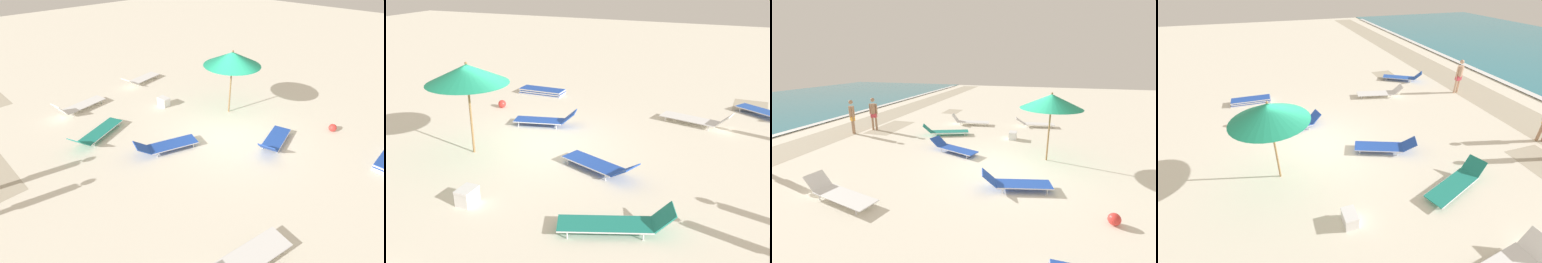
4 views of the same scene
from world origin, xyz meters
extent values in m
cube|color=silver|center=(0.00, 0.00, -0.08)|extent=(60.00, 60.00, 0.16)
cylinder|color=#9E7547|center=(1.00, -1.22, 1.13)|extent=(0.06, 0.06, 2.27)
cone|color=#1E936B|center=(1.00, -1.22, 2.27)|extent=(2.24, 2.24, 0.52)
cylinder|color=#166E50|center=(1.00, -1.22, 2.02)|extent=(2.17, 2.17, 0.01)
sphere|color=#9E7547|center=(1.00, -1.22, 2.56)|extent=(0.07, 0.07, 0.07)
cube|color=white|center=(5.61, 2.89, 0.17)|extent=(0.86, 1.94, 0.03)
cylinder|color=silver|center=(5.31, 2.85, 0.17)|extent=(0.29, 1.86, 0.03)
cylinder|color=silver|center=(5.91, 2.93, 0.17)|extent=(0.29, 1.86, 0.03)
cube|color=white|center=(5.46, 3.97, 0.40)|extent=(0.62, 0.42, 0.47)
cylinder|color=silver|center=(5.46, 2.13, 0.08)|extent=(0.03, 0.03, 0.16)
cylinder|color=silver|center=(5.96, 2.20, 0.08)|extent=(0.03, 0.03, 0.16)
cylinder|color=silver|center=(5.25, 3.58, 0.08)|extent=(0.03, 0.03, 0.16)
cylinder|color=silver|center=(5.76, 3.65, 0.08)|extent=(0.03, 0.03, 0.16)
cube|color=white|center=(-3.77, 3.96, 0.17)|extent=(0.99, 1.98, 0.03)
cylinder|color=silver|center=(-3.47, 3.90, 0.17)|extent=(0.43, 1.86, 0.03)
cylinder|color=silver|center=(-4.17, 3.29, 0.08)|extent=(0.03, 0.03, 0.16)
cylinder|color=silver|center=(-3.67, 3.19, 0.08)|extent=(0.03, 0.03, 0.16)
cube|color=blue|center=(-1.65, -0.56, 0.17)|extent=(0.97, 1.71, 0.03)
cylinder|color=silver|center=(-1.94, -0.63, 0.17)|extent=(0.42, 1.57, 0.03)
cylinder|color=silver|center=(-1.35, -0.49, 0.17)|extent=(0.42, 1.57, 0.03)
cube|color=blue|center=(-1.89, 0.43, 0.36)|extent=(0.66, 0.56, 0.38)
cylinder|color=silver|center=(-1.74, -1.23, 0.08)|extent=(0.03, 0.03, 0.16)
cylinder|color=silver|center=(-1.25, -1.11, 0.08)|extent=(0.03, 0.03, 0.16)
cylinder|color=silver|center=(-2.04, -0.01, 0.08)|extent=(0.03, 0.03, 0.16)
cylinder|color=silver|center=(-1.55, 0.11, 0.08)|extent=(0.03, 0.03, 0.16)
cube|color=#1E8475|center=(3.19, 3.50, 0.17)|extent=(1.25, 1.98, 0.03)
cylinder|color=silver|center=(2.91, 3.39, 0.17)|extent=(0.72, 1.77, 0.03)
cylinder|color=silver|center=(3.47, 3.61, 0.17)|extent=(0.72, 1.77, 0.03)
cube|color=#1E8475|center=(2.77, 4.56, 0.36)|extent=(0.69, 0.60, 0.40)
cylinder|color=silver|center=(3.22, 2.72, 0.08)|extent=(0.03, 0.03, 0.16)
cylinder|color=silver|center=(3.69, 2.91, 0.08)|extent=(0.03, 0.03, 0.16)
cylinder|color=silver|center=(2.68, 4.09, 0.08)|extent=(0.03, 0.03, 0.16)
cylinder|color=silver|center=(3.15, 4.28, 0.08)|extent=(0.03, 0.03, 0.16)
cube|color=white|center=(6.22, -0.83, 0.17)|extent=(0.85, 1.77, 0.03)
cylinder|color=silver|center=(5.92, -0.88, 0.17)|extent=(0.29, 1.68, 0.03)
cylinder|color=silver|center=(6.51, -0.78, 0.17)|extent=(0.29, 1.68, 0.03)
cube|color=white|center=(6.05, 0.23, 0.33)|extent=(0.64, 0.55, 0.33)
cylinder|color=silver|center=(6.06, -1.52, 0.08)|extent=(0.03, 0.03, 0.16)
cylinder|color=silver|center=(6.57, -1.44, 0.08)|extent=(0.03, 0.03, 0.16)
cylinder|color=silver|center=(5.86, -0.22, 0.08)|extent=(0.03, 0.03, 0.16)
cylinder|color=silver|center=(6.37, -0.14, 0.08)|extent=(0.03, 0.03, 0.16)
cube|color=blue|center=(0.67, 2.25, 0.17)|extent=(1.15, 1.79, 0.03)
cylinder|color=silver|center=(0.39, 2.35, 0.17)|extent=(0.62, 1.59, 0.03)
cylinder|color=silver|center=(0.95, 2.14, 0.17)|extent=(0.62, 1.59, 0.03)
cube|color=blue|center=(1.04, 3.25, 0.33)|extent=(0.71, 0.65, 0.33)
cylinder|color=silver|center=(0.20, 1.72, 0.08)|extent=(0.03, 0.03, 0.16)
cylinder|color=silver|center=(0.68, 1.54, 0.08)|extent=(0.03, 0.03, 0.16)
cylinder|color=silver|center=(0.66, 2.95, 0.08)|extent=(0.03, 0.03, 0.16)
cylinder|color=silver|center=(1.14, 2.77, 0.08)|extent=(0.03, 0.03, 0.16)
sphere|color=red|center=(-2.76, -2.70, 0.14)|extent=(0.29, 0.29, 0.29)
cube|color=white|center=(3.37, 0.32, 0.16)|extent=(0.48, 0.34, 0.32)
cube|color=white|center=(3.37, 0.32, 0.35)|extent=(0.50, 0.36, 0.05)
camera|label=1|loc=(-5.72, 7.82, 5.88)|focal=28.00mm
camera|label=2|loc=(10.00, 5.86, 4.97)|focal=40.00mm
camera|label=3|loc=(-8.72, -0.87, 3.68)|focal=24.00mm
camera|label=4|loc=(7.51, -0.98, 5.47)|focal=24.00mm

